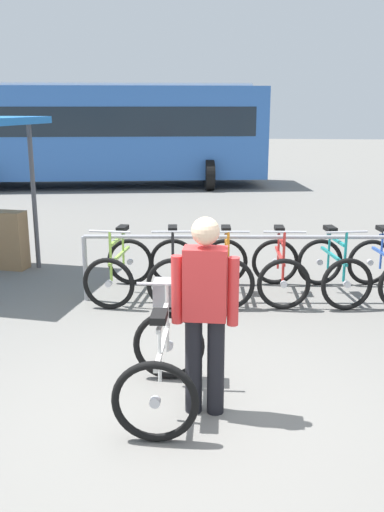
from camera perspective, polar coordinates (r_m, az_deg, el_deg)
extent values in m
plane|color=slate|center=(4.78, -0.17, -16.03)|extent=(80.00, 80.00, 0.00)
cylinder|color=#99999E|center=(7.40, -10.69, -1.27)|extent=(0.06, 0.06, 0.85)
cylinder|color=#99999E|center=(7.20, 7.20, 1.92)|extent=(4.54, 0.46, 0.05)
torus|color=black|center=(8.00, -6.26, -0.58)|extent=(0.66, 0.10, 0.66)
cylinder|color=#B7B7BC|center=(8.00, -6.26, -0.58)|extent=(0.08, 0.06, 0.08)
torus|color=black|center=(7.06, -8.39, -2.76)|extent=(0.66, 0.10, 0.66)
cylinder|color=#B7B7BC|center=(7.06, -8.39, -2.76)|extent=(0.08, 0.06, 0.08)
cube|color=#9ED14C|center=(7.47, -7.32, 0.05)|extent=(0.09, 0.92, 0.04)
cube|color=#9ED14C|center=(7.37, -7.48, 1.64)|extent=(0.07, 0.61, 0.04)
cylinder|color=#9ED14C|center=(7.62, -6.95, 0.76)|extent=(0.03, 0.03, 0.55)
cube|color=black|center=(7.56, -7.01, 2.79)|extent=(0.13, 0.25, 0.06)
cylinder|color=#9ED14C|center=(7.08, -8.20, -0.04)|extent=(0.03, 0.03, 0.63)
cylinder|color=#B7B7BC|center=(7.01, -8.30, 2.45)|extent=(0.52, 0.06, 0.03)
torus|color=black|center=(7.95, -1.93, -0.58)|extent=(0.66, 0.15, 0.66)
cylinder|color=#B7B7BC|center=(7.95, -1.93, -0.58)|extent=(0.09, 0.07, 0.08)
torus|color=black|center=(6.98, -1.92, -2.82)|extent=(0.66, 0.15, 0.66)
cylinder|color=#B7B7BC|center=(6.98, -1.92, -2.82)|extent=(0.09, 0.07, 0.08)
cube|color=black|center=(7.40, -1.94, 0.04)|extent=(0.16, 0.91, 0.04)
cube|color=black|center=(7.30, -1.96, 1.64)|extent=(0.12, 0.61, 0.04)
cylinder|color=black|center=(7.57, -1.95, 0.76)|extent=(0.03, 0.03, 0.55)
cube|color=black|center=(7.51, -1.97, 2.80)|extent=(0.15, 0.25, 0.06)
cylinder|color=black|center=(7.01, -1.94, -0.06)|extent=(0.03, 0.03, 0.63)
cylinder|color=#B7B7BC|center=(6.93, -1.97, 2.45)|extent=(0.52, 0.10, 0.03)
torus|color=black|center=(7.96, 3.27, -0.59)|extent=(0.66, 0.13, 0.66)
cylinder|color=#B7B7BC|center=(7.96, 3.27, -0.59)|extent=(0.09, 0.07, 0.08)
torus|color=black|center=(6.98, 3.66, -2.84)|extent=(0.66, 0.13, 0.66)
cylinder|color=#B7B7BC|center=(6.98, 3.66, -2.84)|extent=(0.09, 0.07, 0.08)
cube|color=orange|center=(7.41, 3.48, 0.03)|extent=(0.12, 0.92, 0.04)
cube|color=orange|center=(7.30, 3.52, 1.63)|extent=(0.09, 0.61, 0.04)
cylinder|color=orange|center=(7.57, 3.41, 0.75)|extent=(0.03, 0.03, 0.55)
cube|color=black|center=(7.51, 3.44, 2.78)|extent=(0.14, 0.25, 0.06)
cylinder|color=orange|center=(7.01, 3.65, -0.08)|extent=(0.03, 0.03, 0.63)
cylinder|color=#B7B7BC|center=(6.93, 3.69, 2.44)|extent=(0.52, 0.08, 0.03)
torus|color=black|center=(8.02, 8.38, -0.60)|extent=(0.66, 0.13, 0.66)
cylinder|color=#B7B7BC|center=(8.02, 8.38, -0.60)|extent=(0.08, 0.07, 0.08)
torus|color=black|center=(7.05, 9.22, -2.82)|extent=(0.66, 0.13, 0.66)
cylinder|color=#B7B7BC|center=(7.05, 9.22, -2.82)|extent=(0.08, 0.07, 0.08)
cube|color=red|center=(7.48, 8.84, 0.01)|extent=(0.09, 0.92, 0.04)
cube|color=red|center=(7.37, 8.95, 1.60)|extent=(0.07, 0.61, 0.04)
cylinder|color=red|center=(7.64, 8.71, 0.73)|extent=(0.03, 0.03, 0.55)
cube|color=black|center=(7.58, 8.79, 2.75)|extent=(0.13, 0.25, 0.06)
cylinder|color=red|center=(7.08, 9.21, -0.09)|extent=(0.03, 0.03, 0.63)
cylinder|color=#B7B7BC|center=(7.01, 9.32, 2.40)|extent=(0.52, 0.06, 0.03)
torus|color=black|center=(8.13, 12.74, -0.61)|extent=(0.66, 0.22, 0.66)
cylinder|color=#B7B7BC|center=(8.13, 12.74, -0.61)|extent=(0.09, 0.08, 0.08)
torus|color=black|center=(7.21, 15.34, -2.77)|extent=(0.66, 0.22, 0.66)
cylinder|color=#B7B7BC|center=(7.21, 15.34, -2.77)|extent=(0.09, 0.08, 0.08)
cube|color=teal|center=(7.61, 14.06, 0.00)|extent=(0.23, 0.91, 0.04)
cube|color=teal|center=(7.51, 14.30, 1.56)|extent=(0.16, 0.61, 0.04)
cylinder|color=teal|center=(7.76, 13.63, 0.70)|extent=(0.03, 0.03, 0.55)
cube|color=black|center=(7.70, 13.75, 2.69)|extent=(0.17, 0.26, 0.06)
cylinder|color=teal|center=(7.24, 15.16, -0.10)|extent=(0.03, 0.03, 0.63)
cylinder|color=#B7B7BC|center=(7.16, 15.33, 2.34)|extent=(0.51, 0.14, 0.03)
torus|color=black|center=(8.31, 17.49, -0.61)|extent=(0.66, 0.22, 0.66)
cylinder|color=#B7B7BC|center=(8.31, 17.49, -0.61)|extent=(0.09, 0.08, 0.08)
cylinder|color=#2D56B7|center=(7.95, 18.55, 0.68)|extent=(0.03, 0.03, 0.55)
cube|color=black|center=(7.89, 18.72, 2.61)|extent=(0.17, 0.26, 0.06)
torus|color=black|center=(4.34, -3.74, -14.45)|extent=(0.66, 0.09, 0.66)
cylinder|color=#B7B7BC|center=(4.34, -3.74, -14.45)|extent=(0.08, 0.06, 0.08)
torus|color=black|center=(5.25, -2.35, -9.00)|extent=(0.66, 0.09, 0.66)
cylinder|color=#B7B7BC|center=(5.25, -2.35, -9.00)|extent=(0.08, 0.06, 0.08)
cube|color=silver|center=(4.69, -3.01, -9.01)|extent=(0.07, 0.92, 0.04)
cube|color=silver|center=(4.65, -2.98, -6.22)|extent=(0.06, 0.61, 0.04)
cylinder|color=silver|center=(4.50, -3.28, -9.37)|extent=(0.03, 0.03, 0.55)
cube|color=black|center=(4.40, -3.33, -6.10)|extent=(0.13, 0.24, 0.06)
cylinder|color=silver|center=(5.01, -2.53, -6.27)|extent=(0.03, 0.03, 0.63)
cylinder|color=#B7B7BC|center=(4.91, -2.57, -2.84)|extent=(0.52, 0.05, 0.03)
cube|color=gray|center=(5.08, -2.39, -3.64)|extent=(0.27, 0.21, 0.22)
cylinder|color=black|center=(4.68, 2.40, -11.04)|extent=(0.14, 0.14, 0.82)
cylinder|color=black|center=(4.69, 0.17, -10.94)|extent=(0.14, 0.14, 0.82)
cube|color=red|center=(4.42, 1.34, -2.81)|extent=(0.34, 0.20, 0.58)
cylinder|color=red|center=(4.41, 4.17, -3.59)|extent=(0.09, 0.09, 0.55)
cylinder|color=red|center=(4.44, -1.52, -3.41)|extent=(0.09, 0.09, 0.55)
sphere|color=beige|center=(4.31, 1.37, 2.52)|extent=(0.22, 0.22, 0.22)
cube|color=#3366B7|center=(18.11, -9.11, 12.20)|extent=(10.28, 4.15, 2.70)
cube|color=#19232D|center=(18.09, -9.16, 13.31)|extent=(9.49, 4.04, 0.84)
cube|color=silver|center=(18.10, -9.30, 16.60)|extent=(9.25, 3.74, 0.08)
cylinder|color=black|center=(19.96, -18.09, 8.44)|extent=(0.40, 0.93, 0.90)
cylinder|color=black|center=(16.98, 1.79, 8.14)|extent=(0.40, 0.93, 0.90)
cylinder|color=black|center=(19.45, 1.05, 9.01)|extent=(0.40, 0.93, 0.90)
cylinder|color=#4C4C51|center=(8.96, -15.63, 5.68)|extent=(0.07, 0.07, 2.20)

